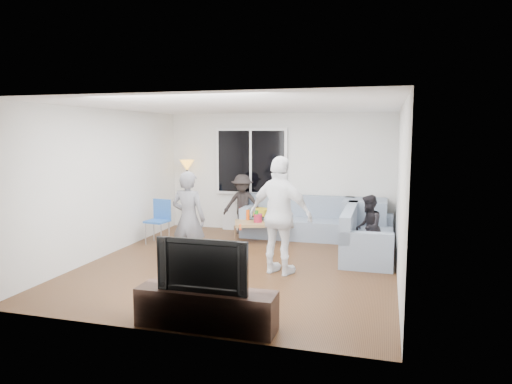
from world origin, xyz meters
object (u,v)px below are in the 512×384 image
(player_left, at_px, (189,219))
(spectator_back, at_px, (242,204))
(side_chair, at_px, (157,222))
(tv_console, at_px, (206,309))
(player_right, at_px, (280,216))
(floor_lamp, at_px, (188,195))
(coffee_table, at_px, (262,231))
(sofa_right_section, at_px, (368,233))
(television, at_px, (205,264))
(sofa_back_section, at_px, (297,217))
(spectator_right, at_px, (368,227))

(player_left, relative_size, spectator_back, 1.22)
(side_chair, relative_size, tv_console, 0.54)
(player_right, relative_size, spectator_back, 1.42)
(side_chair, relative_size, floor_lamp, 0.55)
(coffee_table, distance_m, player_right, 2.31)
(sofa_right_section, distance_m, spectator_back, 2.95)
(coffee_table, distance_m, television, 4.28)
(player_right, height_order, television, player_right)
(sofa_right_section, xyz_separation_m, spectator_back, (-2.71, 1.16, 0.22))
(floor_lamp, bearing_deg, sofa_back_section, -4.67)
(floor_lamp, bearing_deg, player_left, -65.59)
(floor_lamp, height_order, television, floor_lamp)
(sofa_right_section, distance_m, player_left, 3.18)
(sofa_back_section, relative_size, player_left, 1.46)
(side_chair, xyz_separation_m, spectator_right, (4.07, -0.09, 0.13))
(sofa_right_section, relative_size, floor_lamp, 1.28)
(player_left, height_order, television, player_left)
(sofa_right_section, xyz_separation_m, coffee_table, (-2.10, 0.59, -0.22))
(sofa_back_section, height_order, television, television)
(spectator_right, relative_size, television, 1.07)
(floor_lamp, relative_size, player_right, 0.85)
(floor_lamp, xyz_separation_m, spectator_right, (4.07, -1.57, -0.22))
(coffee_table, height_order, side_chair, side_chair)
(spectator_right, bearing_deg, sofa_right_section, -179.51)
(sofa_back_section, xyz_separation_m, coffee_table, (-0.61, -0.55, -0.22))
(side_chair, height_order, television, television)
(side_chair, height_order, floor_lamp, floor_lamp)
(side_chair, distance_m, spectator_right, 4.07)
(side_chair, relative_size, spectator_back, 0.67)
(player_left, bearing_deg, tv_console, 120.65)
(player_right, height_order, tv_console, player_right)
(spectator_back, bearing_deg, side_chair, -143.60)
(coffee_table, bearing_deg, floor_lamp, 158.97)
(player_left, xyz_separation_m, tv_console, (1.18, -2.19, -0.57))
(sofa_back_section, distance_m, spectator_right, 2.02)
(coffee_table, relative_size, side_chair, 1.28)
(spectator_right, relative_size, spectator_back, 0.87)
(sofa_right_section, relative_size, tv_console, 1.25)
(player_right, relative_size, tv_console, 1.15)
(spectator_right, bearing_deg, coffee_table, -110.69)
(sofa_back_section, relative_size, spectator_back, 1.78)
(floor_lamp, distance_m, spectator_back, 1.38)
(side_chair, xyz_separation_m, spectator_back, (1.36, 1.30, 0.22))
(spectator_back, distance_m, television, 4.92)
(side_chair, relative_size, player_left, 0.55)
(tv_console, distance_m, television, 0.52)
(sofa_right_section, xyz_separation_m, television, (-1.63, -3.64, 0.32))
(sofa_right_section, xyz_separation_m, player_right, (-1.27, -1.44, 0.49))
(player_left, bearing_deg, side_chair, -43.61)
(player_right, bearing_deg, sofa_right_section, -114.11)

